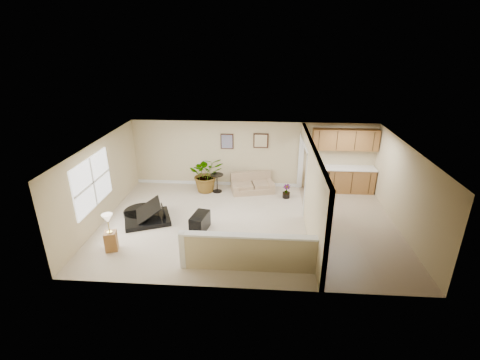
# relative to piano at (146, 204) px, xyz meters

# --- Properties ---
(floor) EXTENTS (9.00, 9.00, 0.00)m
(floor) POSITION_rel_piano_xyz_m (3.18, -0.08, -0.53)
(floor) COLOR beige
(floor) RESTS_ON ground
(back_wall) EXTENTS (9.00, 0.04, 2.50)m
(back_wall) POSITION_rel_piano_xyz_m (3.18, 2.92, 0.72)
(back_wall) COLOR tan
(back_wall) RESTS_ON floor
(front_wall) EXTENTS (9.00, 0.04, 2.50)m
(front_wall) POSITION_rel_piano_xyz_m (3.18, -3.08, 0.72)
(front_wall) COLOR tan
(front_wall) RESTS_ON floor
(left_wall) EXTENTS (0.04, 6.00, 2.50)m
(left_wall) POSITION_rel_piano_xyz_m (-1.32, -0.08, 0.72)
(left_wall) COLOR tan
(left_wall) RESTS_ON floor
(right_wall) EXTENTS (0.04, 6.00, 2.50)m
(right_wall) POSITION_rel_piano_xyz_m (7.68, -0.08, 0.72)
(right_wall) COLOR tan
(right_wall) RESTS_ON floor
(ceiling) EXTENTS (9.00, 6.00, 0.04)m
(ceiling) POSITION_rel_piano_xyz_m (3.18, -0.08, 1.97)
(ceiling) COLOR beige
(ceiling) RESTS_ON back_wall
(kitchen_vinyl) EXTENTS (2.70, 6.00, 0.01)m
(kitchen_vinyl) POSITION_rel_piano_xyz_m (6.33, -0.08, -0.53)
(kitchen_vinyl) COLOR gray
(kitchen_vinyl) RESTS_ON floor
(interior_partition) EXTENTS (0.18, 5.99, 2.50)m
(interior_partition) POSITION_rel_piano_xyz_m (4.98, 0.18, 0.69)
(interior_partition) COLOR tan
(interior_partition) RESTS_ON floor
(pony_half_wall) EXTENTS (3.42, 0.22, 1.00)m
(pony_half_wall) POSITION_rel_piano_xyz_m (3.26, -2.38, -0.01)
(pony_half_wall) COLOR tan
(pony_half_wall) RESTS_ON floor
(left_window) EXTENTS (0.05, 2.15, 1.45)m
(left_window) POSITION_rel_piano_xyz_m (-1.30, -0.58, 0.92)
(left_window) COLOR white
(left_window) RESTS_ON left_wall
(wall_art_left) EXTENTS (0.48, 0.04, 0.58)m
(wall_art_left) POSITION_rel_piano_xyz_m (2.23, 2.90, 1.22)
(wall_art_left) COLOR #331C12
(wall_art_left) RESTS_ON back_wall
(wall_mirror) EXTENTS (0.55, 0.04, 0.55)m
(wall_mirror) POSITION_rel_piano_xyz_m (3.48, 2.90, 1.27)
(wall_mirror) COLOR #331C12
(wall_mirror) RESTS_ON back_wall
(kitchen_cabinets) EXTENTS (2.36, 0.65, 2.33)m
(kitchen_cabinets) POSITION_rel_piano_xyz_m (6.38, 2.66, 0.34)
(kitchen_cabinets) COLOR olive
(kitchen_cabinets) RESTS_ON floor
(piano) EXTENTS (1.90, 1.87, 1.28)m
(piano) POSITION_rel_piano_xyz_m (0.00, 0.00, 0.00)
(piano) COLOR black
(piano) RESTS_ON floor
(piano_bench) EXTENTS (0.54, 0.84, 0.52)m
(piano_bench) POSITION_rel_piano_xyz_m (1.78, -0.57, -0.27)
(piano_bench) COLOR black
(piano_bench) RESTS_ON floor
(loveseat) EXTENTS (1.72, 1.20, 0.87)m
(loveseat) POSITION_rel_piano_xyz_m (3.22, 2.42, -0.20)
(loveseat) COLOR tan
(loveseat) RESTS_ON floor
(accent_table) EXTENTS (0.48, 0.48, 0.69)m
(accent_table) POSITION_rel_piano_xyz_m (1.92, 2.24, -0.09)
(accent_table) COLOR black
(accent_table) RESTS_ON floor
(palm_plant) EXTENTS (1.48, 1.37, 1.36)m
(palm_plant) POSITION_rel_piano_xyz_m (1.52, 2.29, 0.13)
(palm_plant) COLOR black
(palm_plant) RESTS_ON floor
(small_plant) EXTENTS (0.36, 0.36, 0.50)m
(small_plant) POSITION_rel_piano_xyz_m (4.44, 1.89, -0.32)
(small_plant) COLOR black
(small_plant) RESTS_ON floor
(lamp_stand) EXTENTS (0.39, 0.39, 1.07)m
(lamp_stand) POSITION_rel_piano_xyz_m (-0.41, -1.75, -0.08)
(lamp_stand) COLOR olive
(lamp_stand) RESTS_ON floor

